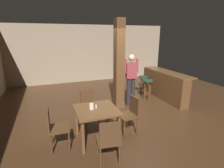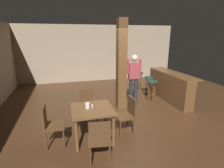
{
  "view_description": "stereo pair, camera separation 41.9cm",
  "coord_description": "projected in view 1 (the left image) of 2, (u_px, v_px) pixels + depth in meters",
  "views": [
    {
      "loc": [
        -2.14,
        -4.26,
        2.31
      ],
      "look_at": [
        -0.53,
        0.05,
        1.02
      ],
      "focal_mm": 28.0,
      "sensor_mm": 36.0,
      "label": 1
    },
    {
      "loc": [
        -1.74,
        -4.39,
        2.31
      ],
      "look_at": [
        -0.53,
        0.05,
        1.02
      ],
      "focal_mm": 28.0,
      "sensor_mm": 36.0,
      "label": 2
    }
  ],
  "objects": [
    {
      "name": "ground_plane",
      "position": [
        129.0,
        116.0,
        5.19
      ],
      "size": [
        10.8,
        10.8,
        0.0
      ],
      "primitive_type": "plane",
      "color": "#422816"
    },
    {
      "name": "wall_back",
      "position": [
        91.0,
        54.0,
        8.87
      ],
      "size": [
        8.0,
        0.1,
        2.8
      ],
      "primitive_type": "cube",
      "color": "gray",
      "rests_on": "ground_plane"
    },
    {
      "name": "pillar",
      "position": [
        119.0,
        65.0,
        5.45
      ],
      "size": [
        0.28,
        0.28,
        2.8
      ],
      "primitive_type": "cube",
      "color": "brown",
      "rests_on": "ground_plane"
    },
    {
      "name": "dining_table",
      "position": [
        96.0,
        114.0,
        3.86
      ],
      "size": [
        0.91,
        0.91,
        0.75
      ],
      "color": "brown",
      "rests_on": "ground_plane"
    },
    {
      "name": "chair_west",
      "position": [
        55.0,
        126.0,
        3.58
      ],
      "size": [
        0.44,
        0.44,
        0.89
      ],
      "color": "#4C3319",
      "rests_on": "ground_plane"
    },
    {
      "name": "chair_east",
      "position": [
        130.0,
        113.0,
        4.19
      ],
      "size": [
        0.46,
        0.46,
        0.89
      ],
      "color": "#4C3319",
      "rests_on": "ground_plane"
    },
    {
      "name": "chair_south",
      "position": [
        109.0,
        139.0,
        3.13
      ],
      "size": [
        0.47,
        0.47,
        0.89
      ],
      "color": "#4C3319",
      "rests_on": "ground_plane"
    },
    {
      "name": "chair_north",
      "position": [
        89.0,
        105.0,
        4.64
      ],
      "size": [
        0.47,
        0.47,
        0.89
      ],
      "color": "#4C3319",
      "rests_on": "ground_plane"
    },
    {
      "name": "napkin_cup",
      "position": [
        92.0,
        106.0,
        3.81
      ],
      "size": [
        0.1,
        0.1,
        0.13
      ],
      "primitive_type": "cylinder",
      "color": "silver",
      "rests_on": "dining_table"
    },
    {
      "name": "salt_shaker",
      "position": [
        96.0,
        107.0,
        3.87
      ],
      "size": [
        0.03,
        0.03,
        0.07
      ],
      "primitive_type": "cylinder",
      "color": "silver",
      "rests_on": "dining_table"
    },
    {
      "name": "standing_person",
      "position": [
        131.0,
        77.0,
        5.7
      ],
      "size": [
        0.47,
        0.24,
        1.72
      ],
      "color": "maroon",
      "rests_on": "ground_plane"
    },
    {
      "name": "bar_counter",
      "position": [
        164.0,
        85.0,
        6.51
      ],
      "size": [
        0.56,
        2.3,
        1.01
      ],
      "color": "brown",
      "rests_on": "ground_plane"
    },
    {
      "name": "bar_stool_near",
      "position": [
        148.0,
        85.0,
        6.34
      ],
      "size": [
        0.38,
        0.38,
        0.75
      ],
      "color": "#1E3828",
      "rests_on": "ground_plane"
    },
    {
      "name": "bar_stool_mid",
      "position": [
        143.0,
        81.0,
        6.92
      ],
      "size": [
        0.35,
        0.35,
        0.74
      ],
      "color": "#1E3828",
      "rests_on": "ground_plane"
    },
    {
      "name": "bar_stool_far",
      "position": [
        133.0,
        76.0,
        7.63
      ],
      "size": [
        0.35,
        0.35,
        0.76
      ],
      "color": "#1E3828",
      "rests_on": "ground_plane"
    }
  ]
}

